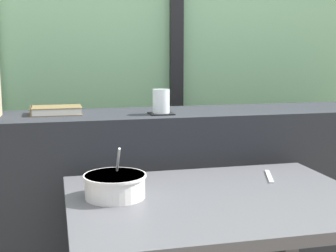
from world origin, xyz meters
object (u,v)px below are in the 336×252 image
Objects in this scene: juice_glass at (161,102)px; fork_utensil at (269,176)px; soup_bowl at (115,186)px; coaster_square at (161,114)px; breakfast_table at (217,231)px; closed_book at (56,110)px.

fork_utensil is (0.32, -0.38, -0.24)m from juice_glass.
soup_bowl is 1.17× the size of fork_utensil.
coaster_square is at bearing 90.00° from juice_glass.
soup_bowl is at bearing -118.12° from juice_glass.
breakfast_table is at bearing -11.51° from soup_bowl.
juice_glass is (0.00, -0.00, 0.05)m from coaster_square.
breakfast_table is 0.88m from closed_book.
juice_glass is (-0.06, 0.55, 0.36)m from breakfast_table.
juice_glass reaches higher than coaster_square.
juice_glass is 0.45m from closed_book.
coaster_square is at bearing 61.88° from soup_bowl.
soup_bowl is (0.17, -0.59, -0.17)m from closed_book.
coaster_square reaches higher than soup_bowl.
juice_glass is 0.59m from soup_bowl.
juice_glass reaches higher than fork_utensil.
closed_book is at bearing 166.58° from juice_glass.
closed_book is (-0.43, 0.10, -0.03)m from juice_glass.
juice_glass reaches higher than closed_book.
juice_glass is at bearing 150.46° from fork_utensil.
breakfast_table is 4.77× the size of soup_bowl.
coaster_square is 0.44m from closed_book.
closed_book is (-0.43, 0.10, 0.01)m from coaster_square.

